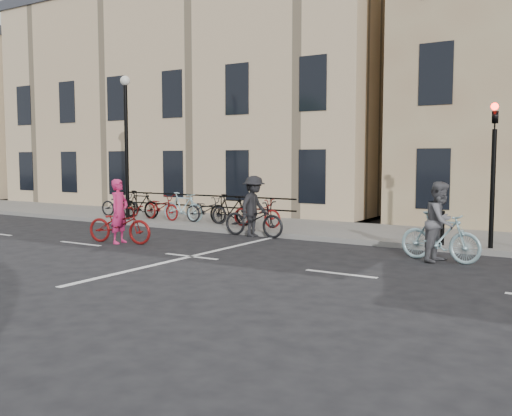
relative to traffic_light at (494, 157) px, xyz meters
The scene contains 11 objects.
ground 7.96m from the traffic_light, 145.01° to the right, with size 120.00×120.00×0.00m, color black.
sidewalk 10.60m from the traffic_light, behind, with size 46.00×4.00×0.15m, color slate.
building_west 17.70m from the traffic_light, 150.33° to the left, with size 20.00×10.00×10.00m, color tan.
building_far 33.42m from the traffic_light, 164.95° to the left, with size 12.00×10.00×9.00m, color tan.
traffic_light is the anchor object (origin of this frame).
lamp_post 12.74m from the traffic_light, behind, with size 0.36×0.36×5.28m.
bollard_east 2.21m from the traffic_light, behind, with size 0.14×0.14×0.90m, color black.
parked_bikes 10.73m from the traffic_light, behind, with size 8.30×1.23×1.05m.
cyclist_pink 10.19m from the traffic_light, 158.54° to the right, with size 2.16×1.07×1.83m.
cyclist_grey 2.59m from the traffic_light, 114.67° to the right, with size 2.02×1.02×1.89m.
cyclist_dark 7.05m from the traffic_light, behind, with size 2.14×1.24×1.89m.
Camera 1 is at (8.75, -10.95, 2.43)m, focal length 40.00 mm.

